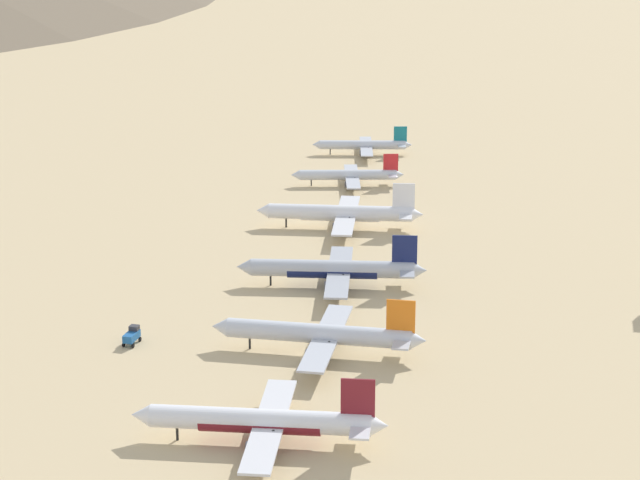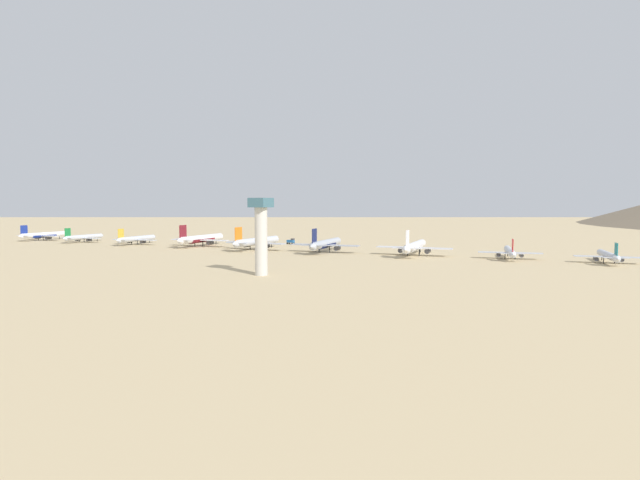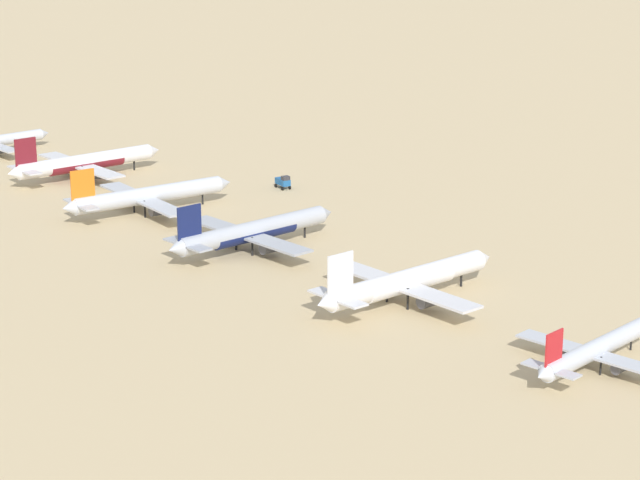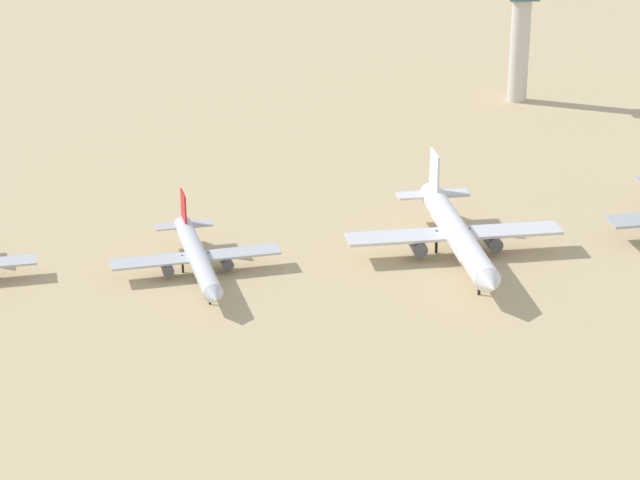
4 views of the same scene
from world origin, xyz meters
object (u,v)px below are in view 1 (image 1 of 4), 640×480
Objects in this scene: parked_jet_3 at (334,269)px; parked_jet_5 at (262,421)px; service_truck at (132,335)px; parked_jet_2 at (342,213)px; parked_jet_4 at (321,334)px; parked_jet_1 at (349,175)px; parked_jet_0 at (364,145)px.

parked_jet_3 is 88.82m from parked_jet_5.
parked_jet_5 reaches higher than service_truck.
service_truck is (30.68, 95.80, -2.64)m from parked_jet_2.
parked_jet_4 is at bearing 97.23° from parked_jet_3.
parked_jet_3 reaches higher than parked_jet_4.
parked_jet_1 is 6.90× the size of service_truck.
parked_jet_2 is at bearing -85.68° from parked_jet_5.
parked_jet_3 is at bearing 96.49° from parked_jet_0.
parked_jet_3 is 60.04m from service_truck.
service_truck is (37.88, 46.52, -2.62)m from parked_jet_3.
parked_jet_3 reaches higher than parked_jet_1.
parked_jet_4 is at bearing 97.70° from parked_jet_1.
parked_jet_1 is 0.75× the size of parked_jet_2.
service_truck is at bearing 50.84° from parked_jet_3.
parked_jet_1 is at bearing -82.48° from parked_jet_2.
service_truck is (41.11, -42.24, -2.68)m from parked_jet_5.
parked_jet_4 is 0.98× the size of parked_jet_5.
parked_jet_0 is 0.73× the size of parked_jet_4.
parked_jet_5 is at bearing 95.13° from parked_jet_1.
parked_jet_5 is (2.30, 45.08, 0.02)m from parked_jet_4.
parked_jet_3 is at bearing 98.31° from parked_jet_2.
parked_jet_2 is 49.80m from parked_jet_3.
parked_jet_1 reaches higher than parked_jet_0.
parked_jet_2 is at bearing 95.48° from parked_jet_0.
parked_jet_4 is at bearing -176.26° from service_truck.
parked_jet_3 is (-15.75, 138.46, 1.20)m from parked_jet_0.
parked_jet_5 is at bearing 94.32° from parked_jet_2.
parked_jet_0 is at bearing -96.82° from service_truck.
parked_jet_5 is (-16.60, 184.83, 1.14)m from parked_jet_1.
parked_jet_0 is 0.97× the size of parked_jet_1.
parked_jet_5 reaches higher than parked_jet_2.
parked_jet_4 is 43.59m from service_truck.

